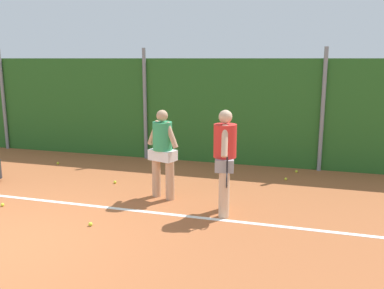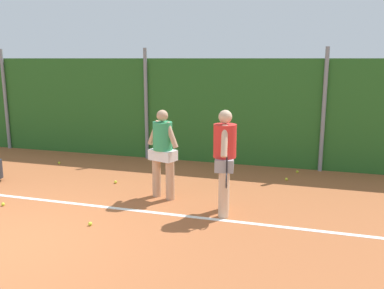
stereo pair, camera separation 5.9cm
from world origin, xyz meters
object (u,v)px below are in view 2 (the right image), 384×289
at_px(tennis_ball_4, 3,204).
at_px(player_foreground_near, 225,157).
at_px(tennis_ball_6, 116,182).
at_px(player_midcourt, 163,149).
at_px(tennis_ball_1, 59,163).
at_px(tennis_ball_0, 297,172).
at_px(tennis_ball_5, 90,224).
at_px(tennis_ball_2, 286,179).

bearing_deg(tennis_ball_4, player_foreground_near, 11.48).
bearing_deg(tennis_ball_6, tennis_ball_4, -125.91).
xyz_separation_m(player_midcourt, tennis_ball_1, (-3.59, 1.72, -0.96)).
relative_size(tennis_ball_4, tennis_ball_6, 1.00).
xyz_separation_m(tennis_ball_0, tennis_ball_6, (-3.87, -2.05, 0.00)).
height_order(player_foreground_near, tennis_ball_4, player_foreground_near).
xyz_separation_m(tennis_ball_1, tennis_ball_4, (0.84, -3.05, 0.00)).
bearing_deg(tennis_ball_0, player_foreground_near, -110.22).
bearing_deg(tennis_ball_0, tennis_ball_5, -126.27).
bearing_deg(player_foreground_near, tennis_ball_1, -124.08).
height_order(tennis_ball_1, tennis_ball_6, same).
bearing_deg(tennis_ball_6, player_foreground_near, -21.76).
bearing_deg(player_midcourt, tennis_ball_4, -135.70).
xyz_separation_m(player_midcourt, tennis_ball_4, (-2.75, -1.33, -0.96)).
height_order(player_midcourt, tennis_ball_4, player_midcourt).
height_order(tennis_ball_1, tennis_ball_2, same).
distance_m(tennis_ball_2, tennis_ball_6, 3.89).
bearing_deg(player_foreground_near, tennis_ball_6, -121.69).
relative_size(tennis_ball_1, tennis_ball_2, 1.00).
height_order(player_foreground_near, player_midcourt, player_foreground_near).
height_order(player_midcourt, tennis_ball_0, player_midcourt).
relative_size(tennis_ball_2, tennis_ball_5, 1.00).
distance_m(tennis_ball_0, tennis_ball_5, 5.37).
bearing_deg(tennis_ball_5, player_midcourt, 68.19).
relative_size(tennis_ball_5, tennis_ball_6, 1.00).
bearing_deg(tennis_ball_2, tennis_ball_1, -178.16).
distance_m(player_foreground_near, player_midcourt, 1.44).
height_order(tennis_ball_0, tennis_ball_4, same).
relative_size(player_foreground_near, tennis_ball_4, 28.46).
bearing_deg(player_midcourt, tennis_ball_0, 65.13).
bearing_deg(player_foreground_near, player_midcourt, -120.03).
relative_size(tennis_ball_0, tennis_ball_5, 1.00).
height_order(tennis_ball_0, tennis_ball_6, same).
bearing_deg(tennis_ball_6, tennis_ball_5, -73.19).
distance_m(tennis_ball_1, tennis_ball_4, 3.16).
relative_size(player_foreground_near, tennis_ball_5, 28.46).
bearing_deg(tennis_ball_5, tennis_ball_4, 170.02).
relative_size(player_midcourt, tennis_ball_2, 26.89).
xyz_separation_m(player_midcourt, tennis_ball_0, (2.50, 2.64, -0.96)).
height_order(tennis_ball_1, tennis_ball_5, same).
distance_m(player_foreground_near, tennis_ball_0, 3.49).
distance_m(tennis_ball_2, tennis_ball_4, 5.99).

